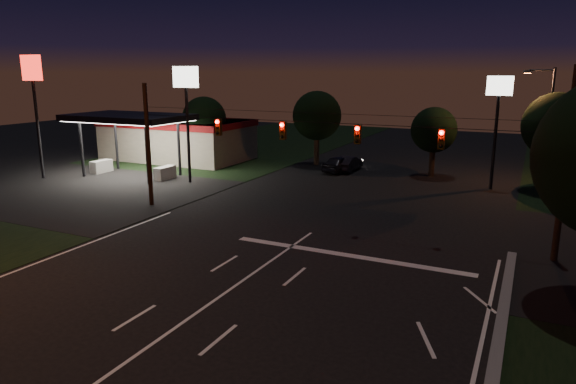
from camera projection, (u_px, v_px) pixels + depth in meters
The scene contains 17 objects.
ground at pixel (135, 356), 16.05m from camera, with size 140.00×140.00×0.00m, color black.
cross_street_left at pixel (77, 190), 38.52m from camera, with size 20.00×16.00×0.02m, color black.
stop_bar at pixel (348, 255), 24.87m from camera, with size 12.00×0.50×0.01m, color silver.
utility_pole_right at pixel (553, 261), 24.15m from camera, with size 0.30×0.30×9.00m, color black.
utility_pole_left at pixel (152, 205), 34.27m from camera, with size 0.28×0.28×8.00m, color black.
signal_span at pixel (319, 132), 27.92m from camera, with size 24.00×0.40×1.56m.
gas_station at pixel (175, 136), 51.39m from camera, with size 14.20×16.10×5.25m.
pole_sign_left_near at pixel (186, 94), 39.66m from camera, with size 2.20×0.30×9.10m.
pole_sign_left_far at pixel (33, 86), 41.07m from camera, with size 2.00×0.30×10.00m.
pole_sign_right at pixel (498, 106), 37.58m from camera, with size 1.80×0.30×8.40m.
street_light_right_far at pixel (545, 119), 38.20m from camera, with size 2.20×0.35×9.00m.
tree_far_a at pixel (205, 119), 49.09m from camera, with size 4.20×4.20×6.42m.
tree_far_b at pixel (318, 116), 48.31m from camera, with size 4.60×4.60×6.98m.
tree_far_c at pixel (434, 130), 42.94m from camera, with size 3.80×3.80×5.86m.
tree_far_d at pixel (557, 126), 37.20m from camera, with size 4.80×4.80×7.30m.
car_oncoming_a at pixel (340, 164), 45.51m from camera, with size 1.71×4.24×1.44m, color black.
car_oncoming_b at pixel (348, 163), 45.99m from camera, with size 1.42×4.08×1.35m, color black.
Camera 1 is at (10.58, -10.95, 8.66)m, focal length 32.00 mm.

